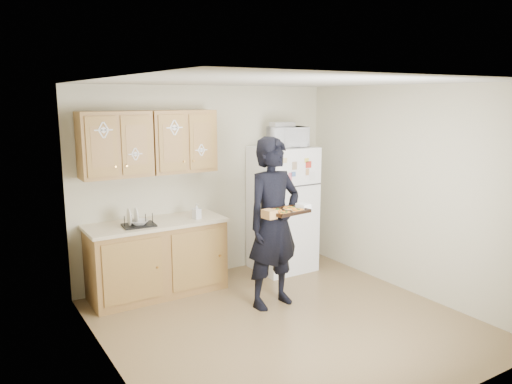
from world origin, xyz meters
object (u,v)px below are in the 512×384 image
refrigerator (282,209)px  baking_tray (287,212)px  dish_rack (139,220)px  person (274,223)px  microwave (288,137)px

refrigerator → baking_tray: bearing=-123.4°
baking_tray → dish_rack: bearing=128.5°
person → refrigerator: bearing=44.1°
microwave → dish_rack: size_ratio=1.35×
microwave → baking_tray: bearing=-115.3°
baking_tray → dish_rack: (-1.21, 1.22, -0.19)m
person → microwave: bearing=41.3°
person → baking_tray: size_ratio=4.57×
microwave → person: bearing=-122.2°
baking_tray → person: bearing=77.6°
refrigerator → microwave: microwave is taller
baking_tray → microwave: bearing=48.2°
person → microwave: 1.51m
dish_rack → baking_tray: bearing=-45.3°
baking_tray → dish_rack: 1.73m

